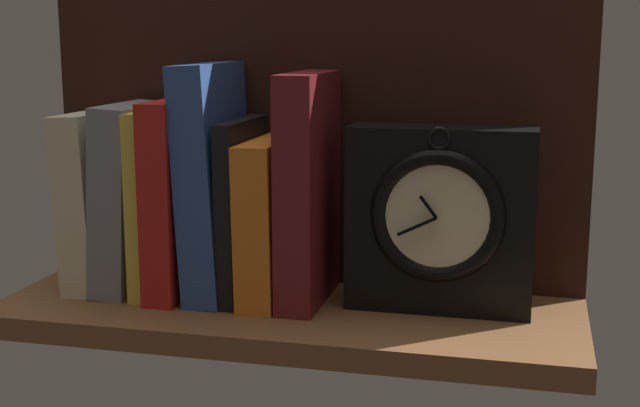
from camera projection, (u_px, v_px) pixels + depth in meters
ground_plane at (288, 316)px, 95.95cm from camera, size 63.07×22.42×2.50cm
back_panel at (312, 109)px, 101.88cm from camera, size 63.07×1.20×40.69cm
book_cream_twain at (96, 200)px, 101.77cm from camera, size 4.61×12.62×20.34cm
book_gray_chess at (130, 197)px, 100.66cm from camera, size 5.20×12.91×21.38cm
book_yellow_seinlanguage at (156, 201)px, 99.96cm from camera, size 1.79×13.06×20.73cm
book_red_requiem at (180, 197)px, 99.16cm from camera, size 3.62×14.87×21.90cm
book_blue_modern at (214, 181)px, 97.82cm from camera, size 5.29×13.80×26.00cm
book_black_skeptic at (242, 209)px, 97.63cm from camera, size 2.06×13.19×19.84cm
book_orange_pandolfini at (271, 220)px, 97.07cm from camera, size 4.23×14.74×17.76cm
book_maroon_dawkins at (308, 189)px, 95.36cm from camera, size 4.03×14.30×24.99cm
framed_clock at (440, 219)px, 92.45cm from camera, size 19.56×7.30×19.90cm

